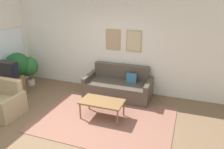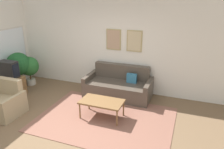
{
  "view_description": "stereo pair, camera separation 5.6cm",
  "coord_description": "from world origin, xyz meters",
  "px_view_note": "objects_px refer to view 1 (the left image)",
  "views": [
    {
      "loc": [
        2.3,
        -3.42,
        2.79
      ],
      "look_at": [
        0.52,
        1.51,
        0.85
      ],
      "focal_mm": 35.0,
      "sensor_mm": 36.0,
      "label": 1
    },
    {
      "loc": [
        2.35,
        -3.4,
        2.79
      ],
      "look_at": [
        0.52,
        1.51,
        0.85
      ],
      "focal_mm": 35.0,
      "sensor_mm": 36.0,
      "label": 2
    }
  ],
  "objects_px": {
    "potted_plant_tall": "(18,65)",
    "armchair": "(3,104)",
    "couch": "(118,86)",
    "coffee_table": "(102,102)",
    "tv": "(8,70)"
  },
  "relations": [
    {
      "from": "potted_plant_tall",
      "to": "armchair",
      "type": "bearing_deg",
      "value": -61.13
    },
    {
      "from": "armchair",
      "to": "potted_plant_tall",
      "type": "xyz_separation_m",
      "value": [
        -0.82,
        1.49,
        0.45
      ]
    },
    {
      "from": "couch",
      "to": "armchair",
      "type": "distance_m",
      "value": 3.02
    },
    {
      "from": "coffee_table",
      "to": "armchair",
      "type": "relative_size",
      "value": 1.17
    },
    {
      "from": "coffee_table",
      "to": "tv",
      "type": "relative_size",
      "value": 1.85
    },
    {
      "from": "couch",
      "to": "tv",
      "type": "xyz_separation_m",
      "value": [
        -2.93,
        -1.06,
        0.5
      ]
    },
    {
      "from": "couch",
      "to": "armchair",
      "type": "bearing_deg",
      "value": -139.45
    },
    {
      "from": "couch",
      "to": "coffee_table",
      "type": "xyz_separation_m",
      "value": [
        0.01,
        -1.27,
        0.1
      ]
    },
    {
      "from": "tv",
      "to": "potted_plant_tall",
      "type": "xyz_separation_m",
      "value": [
        -0.18,
        0.58,
        -0.06
      ]
    },
    {
      "from": "coffee_table",
      "to": "tv",
      "type": "distance_m",
      "value": 2.98
    },
    {
      "from": "couch",
      "to": "potted_plant_tall",
      "type": "relative_size",
      "value": 1.68
    },
    {
      "from": "coffee_table",
      "to": "armchair",
      "type": "bearing_deg",
      "value": -163.33
    },
    {
      "from": "tv",
      "to": "armchair",
      "type": "bearing_deg",
      "value": -54.81
    },
    {
      "from": "armchair",
      "to": "couch",
      "type": "bearing_deg",
      "value": 18.28
    },
    {
      "from": "couch",
      "to": "tv",
      "type": "height_order",
      "value": "tv"
    }
  ]
}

